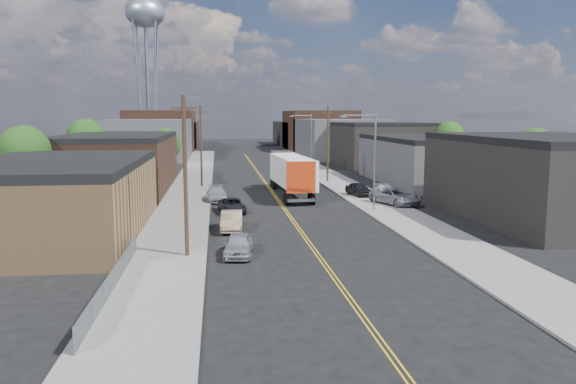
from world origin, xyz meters
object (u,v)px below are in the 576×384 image
object	(u,v)px
semi_truck	(290,172)
car_left_b	(232,221)
car_right_lot_b	(385,192)
car_right_lot_c	(359,189)
water_tower	(145,19)
car_left_c	(232,206)
car_left_d	(216,194)
car_right_lot_a	(395,196)
car_left_a	(239,245)

from	to	relation	value
semi_truck	car_left_b	bearing A→B (deg)	-113.43
car_right_lot_b	semi_truck	bearing A→B (deg)	154.15
car_right_lot_b	car_right_lot_c	world-z (taller)	car_right_lot_c
water_tower	semi_truck	xyz separation A→B (m)	(23.77, -73.00, -28.15)
car_left_b	car_right_lot_b	bearing A→B (deg)	42.36
water_tower	car_right_lot_c	world-z (taller)	water_tower
car_left_c	car_left_d	size ratio (longest dim) A/B	0.93
semi_truck	car_right_lot_a	world-z (taller)	semi_truck
semi_truck	car_right_lot_a	distance (m)	12.99
water_tower	car_right_lot_a	size ratio (longest dim) A/B	6.47
semi_truck	car_right_lot_a	size ratio (longest dim) A/B	2.96
car_left_c	car_left_d	world-z (taller)	car_left_d
car_left_c	car_left_b	bearing A→B (deg)	-97.13
car_left_c	car_right_lot_b	xyz separation A→B (m)	(16.01, 5.34, 0.20)
water_tower	car_right_lot_c	size ratio (longest dim) A/B	8.82
water_tower	car_left_a	distance (m)	105.76
semi_truck	car_left_a	bearing A→B (deg)	-107.30
car_right_lot_b	car_left_c	bearing A→B (deg)	-155.88
semi_truck	car_right_lot_a	bearing A→B (deg)	-47.50
car_left_c	car_right_lot_a	bearing A→B (deg)	1.57
car_left_c	car_right_lot_b	distance (m)	16.88
car_left_a	car_right_lot_c	world-z (taller)	car_right_lot_c
car_left_d	car_right_lot_c	xyz separation A→B (m)	(15.38, 1.06, 0.12)
car_left_b	car_right_lot_a	bearing A→B (deg)	34.57
semi_truck	car_left_d	xyz separation A→B (m)	(-8.17, -3.75, -1.76)
water_tower	car_left_d	bearing A→B (deg)	-78.51
car_left_d	car_left_c	bearing A→B (deg)	-79.54
water_tower	car_left_c	distance (m)	90.80
car_right_lot_b	car_right_lot_a	bearing A→B (deg)	-84.35
car_left_a	car_left_b	world-z (taller)	car_left_b
car_left_d	car_right_lot_c	bearing A→B (deg)	3.51
water_tower	car_right_lot_a	xyz separation A→B (m)	(33.00, -82.00, -29.70)
car_right_lot_b	water_tower	bearing A→B (deg)	118.41
car_right_lot_a	semi_truck	bearing A→B (deg)	113.26
car_right_lot_a	car_right_lot_c	xyz separation A→B (m)	(-2.02, 6.31, -0.08)
car_left_c	car_right_lot_c	distance (m)	16.27
semi_truck	car_left_b	xyz separation A→B (m)	(-7.00, -19.00, -1.75)
car_left_b	car_left_d	world-z (taller)	car_left_b
semi_truck	car_right_lot_c	bearing A→B (deg)	-23.69
car_right_lot_c	car_left_d	bearing A→B (deg)	171.02
car_left_a	car_left_d	world-z (taller)	car_left_d
car_left_a	water_tower	bearing A→B (deg)	106.19
car_left_a	semi_truck	bearing A→B (deg)	82.47
car_left_a	car_left_c	bearing A→B (deg)	96.56
car_left_b	car_right_lot_b	world-z (taller)	car_right_lot_b
car_left_a	car_left_c	distance (m)	16.00
car_left_a	car_right_lot_b	xyz separation A→B (m)	(16.00, 21.34, 0.14)
car_right_lot_c	car_right_lot_a	bearing A→B (deg)	-85.16
car_left_b	car_left_d	distance (m)	15.30
water_tower	car_left_d	distance (m)	83.83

